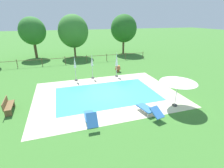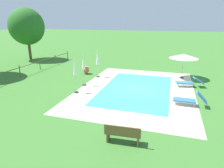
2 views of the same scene
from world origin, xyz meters
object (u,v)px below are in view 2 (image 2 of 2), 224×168
Objects in this scene: patio_umbrella_closed_row_mid_west at (98,59)px; patio_umbrella_closed_row_centre at (75,71)px; sun_lounger_north_mid at (189,99)px; tree_west_mid at (27,27)px; terracotta_urn_near_fence at (86,70)px; patio_umbrella_open_foreground at (184,56)px; sun_lounger_north_near_steps at (189,82)px; wooden_bench_lawn_side at (123,133)px; patio_umbrella_closed_row_west at (83,65)px.

patio_umbrella_closed_row_centre is at bearing 179.32° from patio_umbrella_closed_row_mid_west.
tree_west_mid reaches higher than sun_lounger_north_mid.
patio_umbrella_open_foreground is at bearing -82.30° from terracotta_urn_near_fence.
patio_umbrella_closed_row_mid_west reaches higher than patio_umbrella_open_foreground.
terracotta_urn_near_fence is (1.15, 9.06, 0.02)m from sun_lounger_north_near_steps.
terracotta_urn_near_fence is (9.71, 6.00, -0.08)m from wooden_bench_lawn_side.
tree_west_mid is at bearing 55.38° from patio_umbrella_closed_row_west.
patio_umbrella_open_foreground is (2.31, 0.43, 1.57)m from sun_lounger_north_near_steps.
patio_umbrella_closed_row_centre is (-0.02, 7.47, 1.22)m from sun_lounger_north_mid.
patio_umbrella_closed_row_west is 3.64m from terracotta_urn_near_fence.
sun_lounger_north_mid is at bearing -102.30° from patio_umbrella_closed_row_west.
sun_lounger_north_near_steps is 20.02m from tree_west_mid.
patio_umbrella_closed_row_centre is at bearing 129.83° from patio_umbrella_open_foreground.
patio_umbrella_closed_row_mid_west is 0.39× the size of tree_west_mid.
patio_umbrella_closed_row_centre is at bearing 90.17° from sun_lounger_north_mid.
sun_lounger_north_mid is 2.72× the size of terracotta_urn_near_fence.
tree_west_mid reaches higher than patio_umbrella_closed_row_mid_west.
patio_umbrella_closed_row_west reaches higher than sun_lounger_north_near_steps.
tree_west_mid reaches higher than patio_umbrella_open_foreground.
tree_west_mid is at bearing 63.54° from sun_lounger_north_mid.
sun_lounger_north_mid is at bearing -30.59° from wooden_bench_lawn_side.
sun_lounger_north_near_steps is at bearing -75.41° from patio_umbrella_closed_row_west.
patio_umbrella_closed_row_mid_west reaches higher than patio_umbrella_closed_row_west.
patio_umbrella_closed_row_centre is (-6.03, 7.23, -0.32)m from patio_umbrella_open_foreground.
patio_umbrella_closed_row_mid_west is (4.17, 7.42, 1.28)m from sun_lounger_north_mid.
terracotta_urn_near_fence is at bearing 97.70° from patio_umbrella_open_foreground.
sun_lounger_north_near_steps is 8.60m from patio_umbrella_closed_row_centre.
sun_lounger_north_mid is 1.26× the size of wooden_bench_lawn_side.
patio_umbrella_open_foreground is at bearing -100.11° from tree_west_mid.
patio_umbrella_closed_row_west is 1.00× the size of patio_umbrella_closed_row_centre.
wooden_bench_lawn_side is (-8.56, 3.07, 0.11)m from sun_lounger_north_near_steps.
tree_west_mid is at bearing 79.89° from patio_umbrella_open_foreground.
tree_west_mid is (9.29, 18.67, 3.71)m from sun_lounger_north_mid.
patio_umbrella_open_foreground is 18.84m from tree_west_mid.
tree_west_mid reaches higher than sun_lounger_north_near_steps.
wooden_bench_lawn_side is (-6.53, -4.74, -1.16)m from patio_umbrella_closed_row_west.
patio_umbrella_closed_row_mid_west reaches higher than wooden_bench_lawn_side.
patio_umbrella_open_foreground is 8.57m from patio_umbrella_closed_row_west.
patio_umbrella_closed_row_mid_west is at bearing 104.35° from patio_umbrella_open_foreground.
sun_lounger_north_near_steps is at bearing -106.54° from tree_west_mid.
sun_lounger_north_mid is 0.80× the size of patio_umbrella_open_foreground.
patio_umbrella_closed_row_west is (1.66, 7.62, 1.24)m from sun_lounger_north_mid.
sun_lounger_north_mid is 0.79× the size of patio_umbrella_closed_row_centre.
patio_umbrella_closed_row_mid_west is at bearing -114.48° from tree_west_mid.
tree_west_mid is at bearing 48.12° from wooden_bench_lawn_side.
sun_lounger_north_near_steps is 1.40× the size of wooden_bench_lawn_side.
patio_umbrella_closed_row_mid_west is (0.48, 7.60, 1.31)m from sun_lounger_north_near_steps.
patio_umbrella_open_foreground is at bearing -75.65° from patio_umbrella_closed_row_mid_west.
tree_west_mid is (7.63, 11.05, 2.47)m from patio_umbrella_closed_row_west.
wooden_bench_lawn_side is at bearing -148.28° from terracotta_urn_near_fence.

